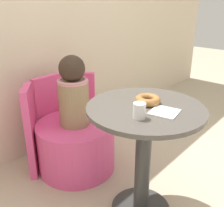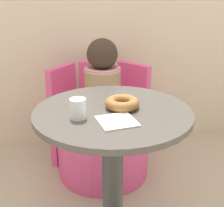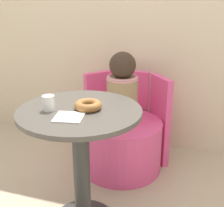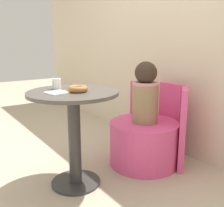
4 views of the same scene
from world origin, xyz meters
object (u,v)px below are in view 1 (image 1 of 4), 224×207
(round_table, at_px, (144,141))
(cup, at_px, (139,111))
(child_figure, at_px, (73,93))
(donut, at_px, (147,100))
(tub_chair, at_px, (76,146))

(round_table, height_order, cup, cup)
(cup, bearing_deg, round_table, 22.15)
(child_figure, bearing_deg, donut, -90.10)
(donut, bearing_deg, cup, -157.51)
(cup, bearing_deg, child_figure, 75.60)
(tub_chair, distance_m, donut, 0.85)
(child_figure, bearing_deg, round_table, -93.44)
(tub_chair, bearing_deg, donut, -90.10)
(tub_chair, height_order, cup, cup)
(round_table, height_order, child_figure, child_figure)
(child_figure, distance_m, cup, 0.76)
(child_figure, bearing_deg, cup, -104.40)
(tub_chair, relative_size, donut, 4.21)
(round_table, distance_m, tub_chair, 0.74)
(tub_chair, xyz_separation_m, child_figure, (-0.00, 0.00, 0.45))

